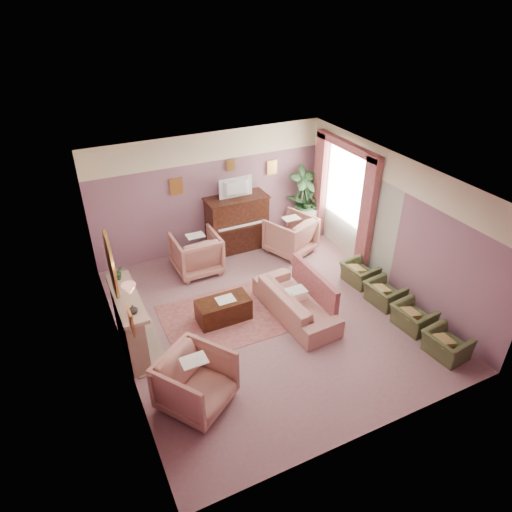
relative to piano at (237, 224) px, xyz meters
name	(u,v)px	position (x,y,z in m)	size (l,w,h in m)	color
floor	(270,316)	(-0.50, -2.68, -0.65)	(5.50, 6.00, 0.01)	gray
ceiling	(272,180)	(-0.50, -2.68, 2.15)	(5.50, 6.00, 0.01)	silver
wall_back	(211,193)	(-0.50, 0.32, 0.75)	(5.50, 0.02, 2.80)	slate
wall_front	(378,363)	(-0.50, -5.68, 0.75)	(5.50, 0.02, 2.80)	slate
wall_left	(114,293)	(-3.25, -2.68, 0.75)	(0.02, 6.00, 2.80)	slate
wall_right	(392,223)	(2.25, -2.68, 0.75)	(0.02, 6.00, 2.80)	slate
picture_rail_band	(208,147)	(-0.50, 0.31, 1.82)	(5.50, 0.01, 0.65)	#FCF4C7
stripe_panel	(352,212)	(2.23, -1.38, 0.42)	(0.01, 3.00, 2.15)	#B6BFAB
fireplace_surround	(130,325)	(-3.09, -2.48, -0.10)	(0.30, 1.40, 1.10)	tan
fireplace_inset	(137,330)	(-2.99, -2.48, -0.25)	(0.18, 0.72, 0.68)	black
fire_ember	(140,337)	(-2.95, -2.48, -0.43)	(0.06, 0.54, 0.10)	#FB2D0D
mantel_shelf	(126,298)	(-3.06, -2.48, 0.47)	(0.40, 1.55, 0.07)	tan
hearth	(145,345)	(-2.89, -2.48, -0.64)	(0.55, 1.50, 0.02)	tan
mirror_frame	(111,265)	(-3.20, -2.48, 1.15)	(0.04, 0.72, 1.20)	#C49142
mirror_glass	(112,264)	(-3.17, -2.48, 1.15)	(0.01, 0.60, 1.06)	white
sconce_shade	(129,290)	(-3.12, -3.53, 1.33)	(0.20, 0.20, 0.16)	tan
piano	(237,224)	(0.00, 0.00, 0.00)	(1.40, 0.60, 1.30)	black
piano_keyshelf	(243,227)	(0.00, -0.35, 0.07)	(1.30, 0.12, 0.06)	black
piano_keys	(243,226)	(0.00, -0.35, 0.11)	(1.20, 0.08, 0.02)	white
piano_top	(236,198)	(0.00, 0.00, 0.66)	(1.45, 0.65, 0.04)	black
television	(237,187)	(0.00, -0.05, 0.95)	(0.80, 0.12, 0.48)	black
print_back_left	(176,187)	(-1.30, 0.28, 1.07)	(0.30, 0.03, 0.38)	#C49142
print_back_right	(272,167)	(1.05, 0.28, 1.13)	(0.26, 0.03, 0.34)	#C49142
print_back_mid	(231,165)	(0.00, 0.28, 1.35)	(0.22, 0.03, 0.26)	#C49142
print_left_wall	(131,321)	(-3.21, -3.88, 1.07)	(0.03, 0.28, 0.36)	#C49142
window_blind	(347,183)	(2.20, -1.13, 1.05)	(0.03, 1.40, 1.80)	silver
curtain_left	(367,216)	(2.12, -2.05, 0.65)	(0.16, 0.34, 2.60)	#9A4B50
curtain_right	(320,186)	(2.12, -0.21, 0.65)	(0.16, 0.34, 2.60)	#9A4B50
pelmet	(348,146)	(2.12, -1.13, 1.91)	(0.16, 2.20, 0.16)	#9A4B50
mantel_plant	(119,272)	(-3.05, -1.93, 0.64)	(0.16, 0.16, 0.28)	#2A542B
mantel_vase	(133,309)	(-3.05, -2.98, 0.58)	(0.16, 0.16, 0.16)	#FCF4C7
area_rug	(229,316)	(-1.22, -2.37, -0.64)	(2.50, 1.80, 0.01)	#9B5351
coffee_table	(223,310)	(-1.34, -2.39, -0.43)	(1.00, 0.50, 0.45)	black
table_paper	(225,299)	(-1.29, -2.39, -0.20)	(0.35, 0.28, 0.01)	white
sofa	(296,298)	(-0.04, -2.86, -0.24)	(0.68, 2.03, 0.82)	tan
sofa_throw	(314,284)	(0.36, -2.86, -0.05)	(0.10, 1.53, 0.56)	#9A4B50
floral_armchair_left	(196,251)	(-1.22, -0.55, -0.15)	(0.96, 0.96, 1.00)	tan
floral_armchair_right	(291,233)	(1.05, -0.73, -0.15)	(0.96, 0.96, 1.00)	tan
floral_armchair_front	(196,380)	(-2.47, -4.10, -0.15)	(0.96, 0.96, 1.00)	tan
olive_chair_a	(447,341)	(1.74, -4.95, -0.35)	(0.49, 0.70, 0.61)	#4B5530
olive_chair_b	(414,314)	(1.74, -4.13, -0.35)	(0.49, 0.70, 0.61)	#4B5530
olive_chair_c	(385,291)	(1.74, -3.31, -0.35)	(0.49, 0.70, 0.61)	#4B5530
olive_chair_d	(360,270)	(1.74, -2.49, -0.35)	(0.49, 0.70, 0.61)	#4B5530
side_table	(307,221)	(1.89, -0.09, -0.30)	(0.52, 0.52, 0.70)	white
side_plant_big	(308,202)	(1.89, -0.09, 0.22)	(0.30, 0.30, 0.34)	#2A542B
side_plant_small	(314,204)	(2.01, -0.19, 0.19)	(0.16, 0.16, 0.28)	#2A542B
palm_pot	(301,227)	(1.77, -0.03, -0.48)	(0.34, 0.34, 0.34)	#943628
palm_plant	(303,195)	(1.77, -0.03, 0.41)	(0.76, 0.76, 1.44)	#2A542B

